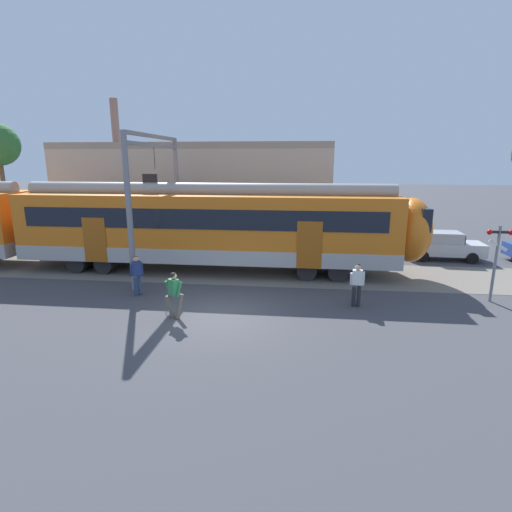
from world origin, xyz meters
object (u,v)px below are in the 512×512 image
pedestrian_green (174,292)px  pedestrian_white (357,281)px  commuter_train (43,223)px  parked_car_silver (444,245)px  pedestrian_navy (137,272)px  crossing_signal (497,251)px

pedestrian_green → pedestrian_white: (6.42, 1.94, 0.03)m
commuter_train → parked_car_silver: (20.91, 3.84, -1.47)m
pedestrian_white → parked_car_silver: (5.69, 7.99, -0.21)m
pedestrian_green → parked_car_silver: size_ratio=0.41×
pedestrian_white → parked_car_silver: 9.81m
commuter_train → pedestrian_navy: 7.72m
commuter_train → pedestrian_green: (8.80, -6.09, -1.29)m
pedestrian_green → crossing_signal: bearing=14.6°
pedestrian_white → pedestrian_navy: bearing=178.3°
pedestrian_navy → crossing_signal: 14.01m
commuter_train → crossing_signal: size_ratio=12.68×
pedestrian_navy → pedestrian_green: same height
pedestrian_navy → pedestrian_white: same height
commuter_train → crossing_signal: 20.72m
pedestrian_white → pedestrian_green: bearing=-163.2°
pedestrian_white → crossing_signal: (5.27, 1.12, 1.02)m
commuter_train → pedestrian_white: commuter_train is taller
pedestrian_green → parked_car_silver: pedestrian_green is taller
pedestrian_green → parked_car_silver: (12.11, 9.92, -0.18)m
commuter_train → parked_car_silver: commuter_train is taller
pedestrian_navy → pedestrian_green: 3.15m
pedestrian_navy → crossing_signal: size_ratio=0.56×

